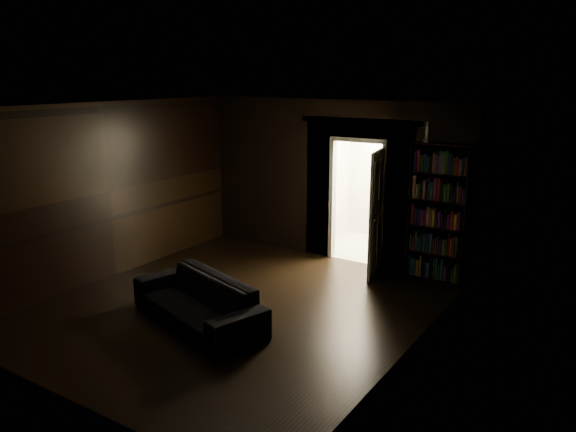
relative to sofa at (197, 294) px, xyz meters
name	(u,v)px	position (x,y,z in m)	size (l,w,h in m)	color
ground	(236,308)	(0.11, 0.66, -0.41)	(5.50, 5.50, 0.00)	black
room_walls	(277,179)	(0.10, 1.73, 1.27)	(5.02, 5.61, 2.84)	black
kitchen_alcove	(383,184)	(0.61, 4.53, 0.80)	(2.20, 1.80, 2.60)	beige
sofa	(197,294)	(0.00, 0.00, 0.00)	(2.12, 0.92, 0.82)	black
bookshelf	(438,214)	(2.11, 3.21, 0.69)	(0.90, 0.32, 2.20)	black
refrigerator	(417,205)	(1.21, 4.77, 0.42)	(0.74, 0.68, 1.65)	white
door	(376,214)	(1.17, 2.98, 0.62)	(0.85, 0.05, 2.05)	white
figurine	(428,132)	(1.86, 3.21, 1.95)	(0.10, 0.10, 0.31)	silver
bottles	(420,155)	(1.21, 4.74, 1.37)	(0.61, 0.08, 0.25)	black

